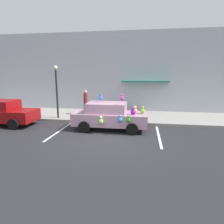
{
  "coord_description": "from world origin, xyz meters",
  "views": [
    {
      "loc": [
        1.74,
        -8.85,
        3.18
      ],
      "look_at": [
        -0.07,
        2.38,
        0.9
      ],
      "focal_mm": 31.33,
      "sensor_mm": 36.0,
      "label": 1
    }
  ],
  "objects_px": {
    "plush_covered_car": "(110,116)",
    "street_lamp_post": "(56,86)",
    "teddy_bear_on_sidewalk": "(135,115)",
    "pedestrian_near_shopfront": "(86,103)",
    "parked_sedan_behind": "(1,112)"
  },
  "relations": [
    {
      "from": "street_lamp_post",
      "to": "parked_sedan_behind",
      "type": "bearing_deg",
      "value": -147.7
    },
    {
      "from": "teddy_bear_on_sidewalk",
      "to": "pedestrian_near_shopfront",
      "type": "distance_m",
      "value": 3.89
    },
    {
      "from": "plush_covered_car",
      "to": "pedestrian_near_shopfront",
      "type": "relative_size",
      "value": 2.29
    },
    {
      "from": "plush_covered_car",
      "to": "parked_sedan_behind",
      "type": "bearing_deg",
      "value": -179.35
    },
    {
      "from": "teddy_bear_on_sidewalk",
      "to": "pedestrian_near_shopfront",
      "type": "bearing_deg",
      "value": 162.46
    },
    {
      "from": "street_lamp_post",
      "to": "pedestrian_near_shopfront",
      "type": "bearing_deg",
      "value": 41.4
    },
    {
      "from": "parked_sedan_behind",
      "to": "teddy_bear_on_sidewalk",
      "type": "height_order",
      "value": "parked_sedan_behind"
    },
    {
      "from": "teddy_bear_on_sidewalk",
      "to": "street_lamp_post",
      "type": "distance_m",
      "value": 5.57
    },
    {
      "from": "plush_covered_car",
      "to": "street_lamp_post",
      "type": "bearing_deg",
      "value": 156.06
    },
    {
      "from": "street_lamp_post",
      "to": "pedestrian_near_shopfront",
      "type": "xyz_separation_m",
      "value": [
        1.58,
        1.39,
        -1.33
      ]
    },
    {
      "from": "plush_covered_car",
      "to": "teddy_bear_on_sidewalk",
      "type": "bearing_deg",
      "value": 55.33
    },
    {
      "from": "street_lamp_post",
      "to": "teddy_bear_on_sidewalk",
      "type": "bearing_deg",
      "value": 2.5
    },
    {
      "from": "plush_covered_car",
      "to": "teddy_bear_on_sidewalk",
      "type": "distance_m",
      "value": 2.4
    },
    {
      "from": "street_lamp_post",
      "to": "pedestrian_near_shopfront",
      "type": "relative_size",
      "value": 1.94
    },
    {
      "from": "plush_covered_car",
      "to": "street_lamp_post",
      "type": "relative_size",
      "value": 1.18
    }
  ]
}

